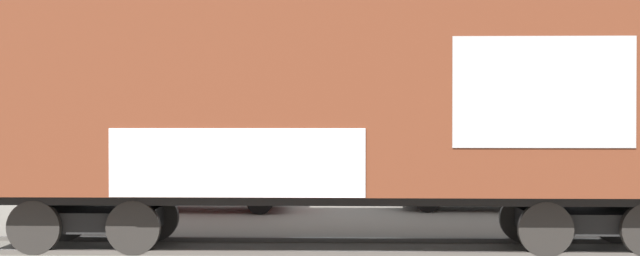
% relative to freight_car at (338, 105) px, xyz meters
% --- Properties ---
extents(ground_plane, '(260.00, 260.00, 0.00)m').
position_rel_freight_car_xyz_m(ground_plane, '(0.86, 0.00, -2.56)').
color(ground_plane, slate).
extents(track, '(60.02, 3.75, 0.08)m').
position_rel_freight_car_xyz_m(track, '(-0.66, 0.02, -2.52)').
color(track, '#4C4742').
rests_on(track, ground_plane).
extents(freight_car, '(13.13, 3.23, 4.49)m').
position_rel_freight_car_xyz_m(freight_car, '(0.00, 0.00, 0.00)').
color(freight_car, '#5B2B19').
rests_on(freight_car, ground_plane).
extents(flagpole, '(0.87, 1.29, 8.39)m').
position_rel_freight_car_xyz_m(flagpole, '(-5.57, 12.00, 2.75)').
color(flagpole, silver).
rests_on(flagpole, ground_plane).
extents(hillside, '(159.19, 32.82, 18.08)m').
position_rel_freight_car_xyz_m(hillside, '(0.88, 79.32, 4.36)').
color(hillside, silver).
rests_on(hillside, ground_plane).
extents(parked_car_red, '(4.29, 2.08, 1.58)m').
position_rel_freight_car_xyz_m(parked_car_red, '(-3.20, 5.78, -1.76)').
color(parked_car_red, '#B21E1E').
rests_on(parked_car_red, ground_plane).
extents(parked_car_black, '(4.64, 2.26, 1.52)m').
position_rel_freight_car_xyz_m(parked_car_black, '(3.94, 5.92, -1.79)').
color(parked_car_black, black).
rests_on(parked_car_black, ground_plane).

